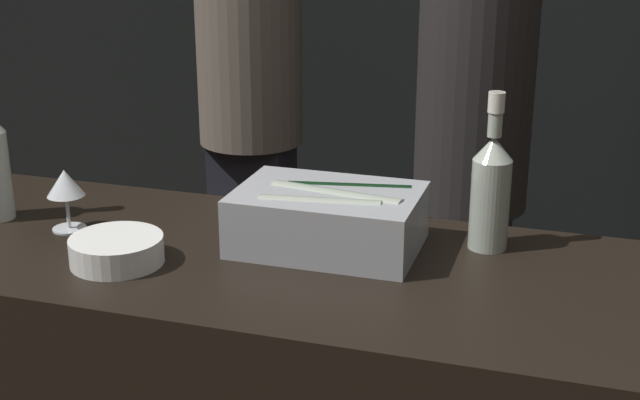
{
  "coord_description": "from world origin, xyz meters",
  "views": [
    {
      "loc": [
        0.49,
        -1.23,
        1.77
      ],
      "look_at": [
        0.0,
        0.35,
        1.19
      ],
      "focal_mm": 50.0,
      "sensor_mm": 36.0,
      "label": 1
    }
  ],
  "objects_px": {
    "person_in_hoodie": "(251,99)",
    "person_grey_polo": "(471,157)",
    "wine_glass": "(65,186)",
    "bowl_white": "(117,249)",
    "white_wine_bottle": "(491,187)",
    "ice_bin_with_bottles": "(331,216)"
  },
  "relations": [
    {
      "from": "ice_bin_with_bottles",
      "to": "person_in_hoodie",
      "type": "relative_size",
      "value": 0.2
    },
    {
      "from": "bowl_white",
      "to": "wine_glass",
      "type": "distance_m",
      "value": 0.24
    },
    {
      "from": "bowl_white",
      "to": "person_grey_polo",
      "type": "distance_m",
      "value": 1.49
    },
    {
      "from": "wine_glass",
      "to": "person_grey_polo",
      "type": "distance_m",
      "value": 1.46
    },
    {
      "from": "wine_glass",
      "to": "white_wine_bottle",
      "type": "distance_m",
      "value": 0.89
    },
    {
      "from": "bowl_white",
      "to": "person_in_hoodie",
      "type": "height_order",
      "value": "person_in_hoodie"
    },
    {
      "from": "ice_bin_with_bottles",
      "to": "person_grey_polo",
      "type": "relative_size",
      "value": 0.22
    },
    {
      "from": "person_grey_polo",
      "to": "person_in_hoodie",
      "type": "bearing_deg",
      "value": -166.22
    },
    {
      "from": "ice_bin_with_bottles",
      "to": "wine_glass",
      "type": "bearing_deg",
      "value": -172.76
    },
    {
      "from": "person_in_hoodie",
      "to": "person_grey_polo",
      "type": "relative_size",
      "value": 1.07
    },
    {
      "from": "person_grey_polo",
      "to": "ice_bin_with_bottles",
      "type": "bearing_deg",
      "value": -64.0
    },
    {
      "from": "ice_bin_with_bottles",
      "to": "person_in_hoodie",
      "type": "xyz_separation_m",
      "value": [
        -0.77,
        1.48,
        -0.13
      ]
    },
    {
      "from": "person_in_hoodie",
      "to": "bowl_white",
      "type": "bearing_deg",
      "value": -147.61
    },
    {
      "from": "bowl_white",
      "to": "wine_glass",
      "type": "relative_size",
      "value": 1.36
    },
    {
      "from": "wine_glass",
      "to": "person_in_hoodie",
      "type": "xyz_separation_m",
      "value": [
        -0.2,
        1.56,
        -0.16
      ]
    },
    {
      "from": "bowl_white",
      "to": "white_wine_bottle",
      "type": "height_order",
      "value": "white_wine_bottle"
    },
    {
      "from": "white_wine_bottle",
      "to": "person_in_hoodie",
      "type": "distance_m",
      "value": 1.76
    },
    {
      "from": "person_in_hoodie",
      "to": "person_grey_polo",
      "type": "height_order",
      "value": "person_in_hoodie"
    },
    {
      "from": "ice_bin_with_bottles",
      "to": "white_wine_bottle",
      "type": "height_order",
      "value": "white_wine_bottle"
    },
    {
      "from": "bowl_white",
      "to": "person_grey_polo",
      "type": "relative_size",
      "value": 0.11
    },
    {
      "from": "bowl_white",
      "to": "wine_glass",
      "type": "xyz_separation_m",
      "value": [
        -0.19,
        0.13,
        0.07
      ]
    },
    {
      "from": "bowl_white",
      "to": "person_in_hoodie",
      "type": "relative_size",
      "value": 0.1
    }
  ]
}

